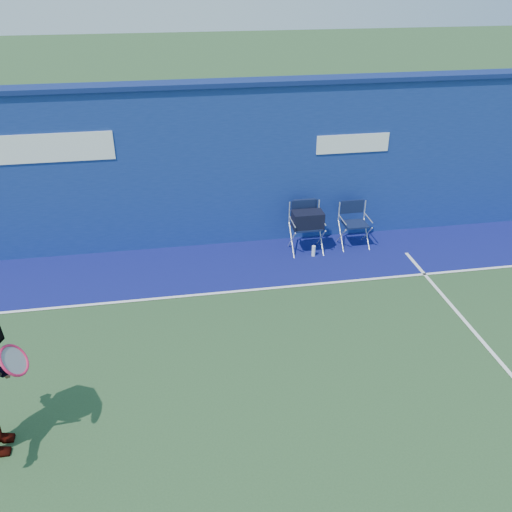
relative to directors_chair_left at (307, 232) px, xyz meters
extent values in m
plane|color=#294826|center=(-2.63, -4.44, -0.41)|extent=(80.00, 80.00, 0.00)
cube|color=navy|center=(-2.63, 0.76, 1.09)|extent=(24.00, 0.40, 3.00)
cube|color=navy|center=(-2.63, 0.76, 2.63)|extent=(24.00, 0.50, 0.08)
cube|color=white|center=(0.97, 0.55, 1.49)|extent=(1.40, 0.02, 0.35)
cube|color=#0E135A|center=(-2.63, -0.34, -0.41)|extent=(24.00, 1.80, 0.01)
cube|color=white|center=(-2.63, -1.24, -0.40)|extent=(24.00, 0.06, 0.01)
cube|color=#0F1838|center=(0.00, -0.01, 0.11)|extent=(0.50, 0.42, 0.03)
cube|color=silver|center=(0.00, 0.24, 0.32)|extent=(0.57, 0.02, 0.42)
cube|color=#0F1838|center=(0.00, 0.24, 0.40)|extent=(0.50, 0.03, 0.29)
cube|color=black|center=(0.00, -0.04, 0.26)|extent=(0.57, 0.33, 0.31)
cube|color=#0F1838|center=(0.00, 0.24, 0.44)|extent=(0.42, 0.06, 0.23)
cube|color=#0F1838|center=(0.96, 0.04, 0.06)|extent=(0.46, 0.39, 0.03)
cube|color=silver|center=(0.96, 0.27, 0.25)|extent=(0.52, 0.02, 0.38)
cube|color=#0F1838|center=(0.96, 0.27, 0.32)|extent=(0.46, 0.02, 0.26)
cylinder|color=white|center=(0.09, -0.23, -0.30)|extent=(0.07, 0.07, 0.21)
torus|color=#CD1B46|center=(-4.21, -4.18, 0.91)|extent=(0.30, 0.41, 0.32)
cylinder|color=gray|center=(-4.21, -4.18, 0.91)|extent=(0.24, 0.34, 0.26)
camera|label=1|loc=(-2.48, -8.89, 4.54)|focal=38.00mm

